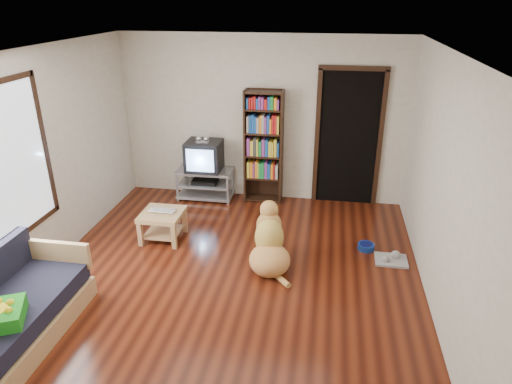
% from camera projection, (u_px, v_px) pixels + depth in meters
% --- Properties ---
extents(ground, '(5.00, 5.00, 0.00)m').
position_uv_depth(ground, '(230.00, 279.00, 5.42)').
color(ground, '#561F0E').
rests_on(ground, ground).
extents(ceiling, '(5.00, 5.00, 0.00)m').
position_uv_depth(ceiling, '(224.00, 53.00, 4.38)').
color(ceiling, white).
rests_on(ceiling, ground).
extents(wall_back, '(4.50, 0.00, 4.50)m').
position_uv_depth(wall_back, '(262.00, 120.00, 7.16)').
color(wall_back, beige).
rests_on(wall_back, ground).
extents(wall_front, '(4.50, 0.00, 4.50)m').
position_uv_depth(wall_front, '(132.00, 336.00, 2.64)').
color(wall_front, beige).
rests_on(wall_front, ground).
extents(wall_left, '(0.00, 5.00, 5.00)m').
position_uv_depth(wall_left, '(36.00, 166.00, 5.24)').
color(wall_left, beige).
rests_on(wall_left, ground).
extents(wall_right, '(0.00, 5.00, 5.00)m').
position_uv_depth(wall_right, '(446.00, 192.00, 4.57)').
color(wall_right, beige).
rests_on(wall_right, ground).
extents(laptop, '(0.37, 0.25, 0.03)m').
position_uv_depth(laptop, '(161.00, 212.00, 6.15)').
color(laptop, silver).
rests_on(laptop, coffee_table).
extents(dog_bowl, '(0.22, 0.22, 0.08)m').
position_uv_depth(dog_bowl, '(366.00, 247.00, 6.05)').
color(dog_bowl, navy).
rests_on(dog_bowl, ground).
extents(grey_rag, '(0.40, 0.33, 0.03)m').
position_uv_depth(grey_rag, '(391.00, 260.00, 5.79)').
color(grey_rag, gray).
rests_on(grey_rag, ground).
extents(window, '(0.03, 1.46, 1.70)m').
position_uv_depth(window, '(5.00, 165.00, 4.71)').
color(window, white).
rests_on(window, wall_left).
extents(doorway, '(1.03, 0.05, 2.19)m').
position_uv_depth(doorway, '(348.00, 135.00, 7.02)').
color(doorway, black).
rests_on(doorway, wall_back).
extents(tv_stand, '(0.90, 0.45, 0.50)m').
position_uv_depth(tv_stand, '(205.00, 183.00, 7.49)').
color(tv_stand, '#99999E').
rests_on(tv_stand, ground).
extents(crt_tv, '(0.55, 0.52, 0.58)m').
position_uv_depth(crt_tv, '(204.00, 155.00, 7.32)').
color(crt_tv, black).
rests_on(crt_tv, tv_stand).
extents(bookshelf, '(0.60, 0.30, 1.80)m').
position_uv_depth(bookshelf, '(264.00, 141.00, 7.14)').
color(bookshelf, black).
rests_on(bookshelf, ground).
extents(sofa, '(0.80, 1.80, 0.80)m').
position_uv_depth(sofa, '(6.00, 320.00, 4.35)').
color(sofa, tan).
rests_on(sofa, ground).
extents(coffee_table, '(0.55, 0.55, 0.40)m').
position_uv_depth(coffee_table, '(162.00, 220.00, 6.23)').
color(coffee_table, tan).
rests_on(coffee_table, ground).
extents(dog, '(0.59, 0.93, 0.81)m').
position_uv_depth(dog, '(269.00, 244.00, 5.60)').
color(dog, tan).
rests_on(dog, ground).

